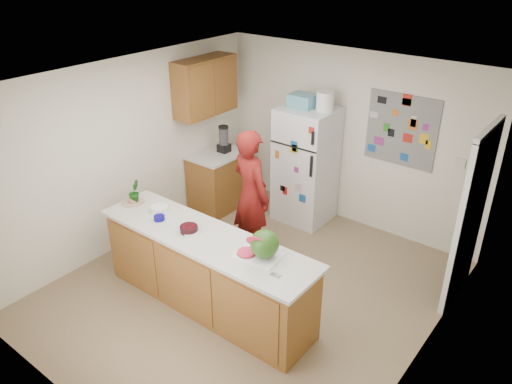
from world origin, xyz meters
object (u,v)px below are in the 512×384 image
Objects in this scene: refrigerator at (306,165)px; watermelon at (265,244)px; person at (251,195)px; cherry_bowl at (189,229)px.

watermelon is at bearing -66.69° from refrigerator.
person is 8.84× the size of cherry_bowl.
refrigerator is 2.52m from watermelon.
refrigerator reaches higher than cherry_bowl.
cherry_bowl is at bearing -172.98° from watermelon.
watermelon is (1.01, -1.06, 0.21)m from person.
person reaches higher than cherry_bowl.
person is at bearing 93.43° from cherry_bowl.
watermelon reaches higher than cherry_bowl.
person is at bearing 133.70° from watermelon.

